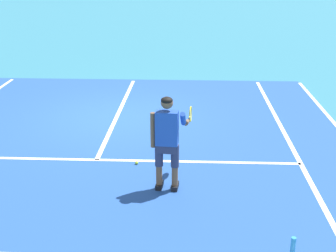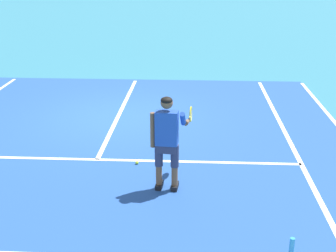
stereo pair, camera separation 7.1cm
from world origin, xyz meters
name	(u,v)px [view 1 (the left image)]	position (x,y,z in m)	size (l,w,h in m)	color
ground_plane	(117,117)	(0.00, 0.00, 0.00)	(80.00, 80.00, 0.00)	teal
court_inner_surface	(110,132)	(0.00, -1.13, 0.00)	(10.98, 10.02, 0.00)	#234C93
line_service	(97,160)	(0.00, -2.72, 0.00)	(8.23, 0.10, 0.01)	white
line_centre_service	(119,111)	(0.00, 0.48, 0.00)	(0.10, 6.40, 0.01)	white
line_singles_right	(285,135)	(4.12, -1.13, 0.00)	(0.10, 9.62, 0.01)	white
tennis_player	(168,137)	(1.50, -3.88, 0.99)	(0.71, 1.10, 1.71)	black
tennis_ball_near_feet	(137,163)	(0.84, -2.89, 0.03)	(0.07, 0.07, 0.07)	#CCE02D
water_bottle	(293,246)	(3.33, -5.74, 0.13)	(0.07, 0.07, 0.27)	#3393D6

